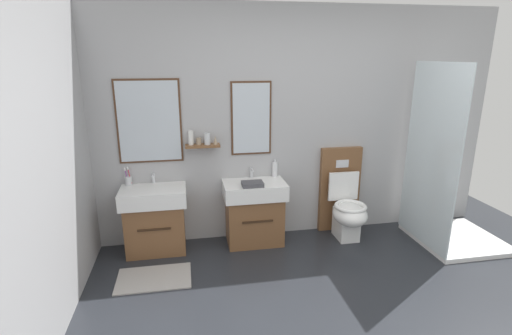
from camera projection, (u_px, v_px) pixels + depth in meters
name	position (u px, v px, depth m)	size (l,w,h in m)	color
wall_back	(294.00, 125.00, 4.30)	(4.59, 0.27, 2.53)	#A8A8AA
bath_mat	(154.00, 278.00, 3.61)	(0.68, 0.44, 0.01)	#9E9993
vanity_sink_left	(155.00, 218.00, 4.05)	(0.66, 0.44, 0.70)	brown
tap_on_left_sink	(153.00, 177.00, 4.08)	(0.03, 0.13, 0.11)	silver
vanity_sink_right	(254.00, 211.00, 4.23)	(0.66, 0.44, 0.70)	brown
tap_on_right_sink	(252.00, 172.00, 4.27)	(0.03, 0.13, 0.11)	silver
toilet	(344.00, 204.00, 4.40)	(0.48, 0.62, 1.00)	brown
toothbrush_cup	(128.00, 180.00, 4.03)	(0.07, 0.07, 0.20)	silver
soap_dispenser	(275.00, 169.00, 4.31)	(0.06, 0.06, 0.20)	white
folded_hand_towel	(252.00, 184.00, 4.01)	(0.22, 0.16, 0.04)	#47474C
shower_tray	(446.00, 207.00, 4.20)	(0.90, 0.88, 1.95)	white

